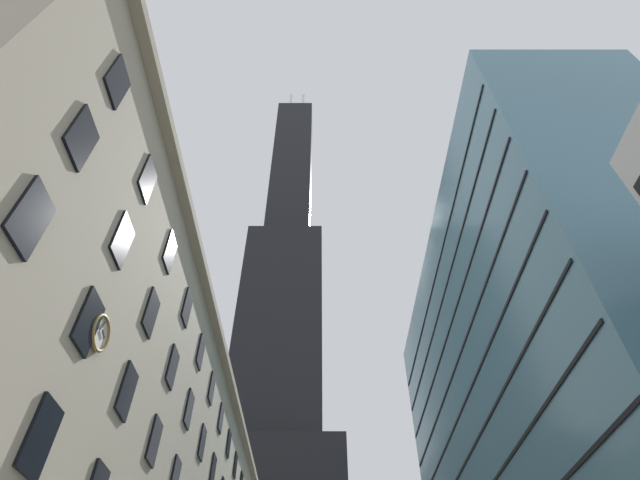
% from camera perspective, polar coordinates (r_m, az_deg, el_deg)
% --- Properties ---
extents(dark_skyscraper, '(29.83, 29.83, 200.99)m').
position_cam_1_polar(dark_skyscraper, '(120.55, -4.68, -16.34)').
color(dark_skyscraper, black).
rests_on(dark_skyscraper, ground).
extents(glass_office_midrise, '(14.50, 50.27, 45.88)m').
position_cam_1_polar(glass_office_midrise, '(52.86, 24.77, -18.27)').
color(glass_office_midrise, teal).
rests_on(glass_office_midrise, ground).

